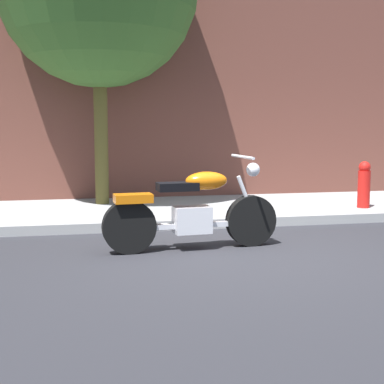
# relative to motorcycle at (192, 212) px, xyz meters

# --- Properties ---
(ground_plane) EXTENTS (60.00, 60.00, 0.00)m
(ground_plane) POSITION_rel_motorcycle_xyz_m (0.50, -0.27, -0.45)
(ground_plane) COLOR #28282D
(sidewalk) EXTENTS (18.35, 2.65, 0.14)m
(sidewalk) POSITION_rel_motorcycle_xyz_m (0.50, 2.54, -0.38)
(sidewalk) COLOR #989898
(sidewalk) RESTS_ON ground
(motorcycle) EXTENTS (2.16, 0.70, 1.13)m
(motorcycle) POSITION_rel_motorcycle_xyz_m (0.00, 0.00, 0.00)
(motorcycle) COLOR black
(motorcycle) RESTS_ON ground
(fire_hydrant) EXTENTS (0.20, 0.20, 0.91)m
(fire_hydrant) POSITION_rel_motorcycle_xyz_m (3.27, 1.83, 0.00)
(fire_hydrant) COLOR red
(fire_hydrant) RESTS_ON ground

